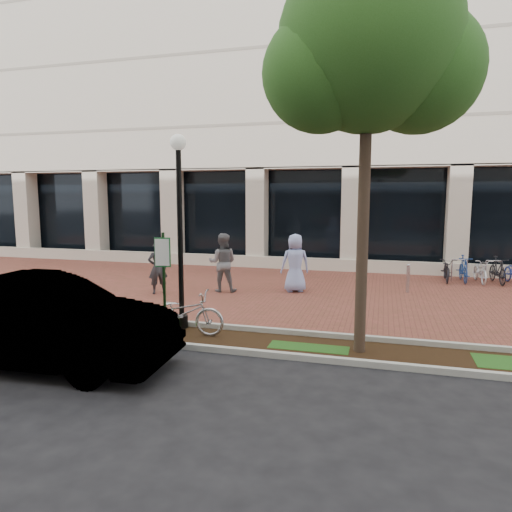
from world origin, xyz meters
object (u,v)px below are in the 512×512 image
(pedestrian_left, at_px, (158,268))
(pedestrian_right, at_px, (295,263))
(locked_bicycle, at_px, (182,313))
(pedestrian_mid, at_px, (223,263))
(bollard, at_px, (408,278))
(parking_sign, at_px, (164,272))
(street_tree, at_px, (371,53))
(bike_rack_cluster, at_px, (488,271))
(lamppost, at_px, (180,221))
(sedan_near_curb, at_px, (39,322))

(pedestrian_left, relative_size, pedestrian_right, 0.88)
(locked_bicycle, relative_size, pedestrian_mid, 1.01)
(locked_bicycle, distance_m, bollard, 7.78)
(parking_sign, height_order, street_tree, street_tree)
(locked_bicycle, height_order, pedestrian_left, pedestrian_left)
(parking_sign, bearing_deg, bike_rack_cluster, 37.37)
(parking_sign, bearing_deg, lamppost, 81.20)
(locked_bicycle, height_order, bike_rack_cluster, locked_bicycle)
(locked_bicycle, distance_m, pedestrian_right, 5.40)
(bollard, height_order, bike_rack_cluster, bike_rack_cluster)
(lamppost, height_order, bike_rack_cluster, lamppost)
(lamppost, bearing_deg, bollard, 46.31)
(parking_sign, xyz_separation_m, street_tree, (4.08, 0.37, 4.15))
(pedestrian_mid, bearing_deg, pedestrian_left, 13.70)
(lamppost, height_order, pedestrian_right, lamppost)
(bollard, distance_m, sedan_near_curb, 10.69)
(street_tree, distance_m, pedestrian_left, 8.84)
(sedan_near_curb, bearing_deg, parking_sign, -40.44)
(street_tree, bearing_deg, pedestrian_mid, 134.66)
(bike_rack_cluster, bearing_deg, pedestrian_mid, -159.13)
(locked_bicycle, relative_size, pedestrian_left, 1.15)
(bike_rack_cluster, bearing_deg, parking_sign, -135.65)
(parking_sign, xyz_separation_m, bollard, (5.21, 6.38, -0.99))
(locked_bicycle, xyz_separation_m, bike_rack_cluster, (7.80, 8.42, -0.05))
(street_tree, xyz_separation_m, pedestrian_left, (-6.40, 3.76, -4.79))
(pedestrian_right, height_order, bike_rack_cluster, pedestrian_right)
(sedan_near_curb, bearing_deg, bollard, -42.07)
(lamppost, height_order, pedestrian_left, lamppost)
(sedan_near_curb, bearing_deg, locked_bicycle, -38.61)
(street_tree, distance_m, pedestrian_mid, 8.01)
(lamppost, xyz_separation_m, sedan_near_curb, (-1.45, -2.85, -1.67))
(parking_sign, bearing_deg, pedestrian_left, 108.88)
(sedan_near_curb, bearing_deg, bike_rack_cluster, -44.62)
(street_tree, height_order, pedestrian_left, street_tree)
(lamppost, distance_m, bollard, 7.84)
(lamppost, height_order, bollard, lamppost)
(parking_sign, relative_size, locked_bicycle, 1.21)
(parking_sign, bearing_deg, sedan_near_curb, -137.60)
(pedestrian_mid, xyz_separation_m, pedestrian_right, (2.23, 0.59, -0.00))
(pedestrian_mid, bearing_deg, parking_sign, 84.12)
(street_tree, height_order, bike_rack_cluster, street_tree)
(lamppost, height_order, locked_bicycle, lamppost)
(parking_sign, height_order, bollard, parking_sign)
(pedestrian_right, bearing_deg, locked_bicycle, 50.77)
(pedestrian_right, bearing_deg, street_tree, 91.53)
(bike_rack_cluster, xyz_separation_m, sedan_near_curb, (-9.49, -10.80, 0.36))
(parking_sign, height_order, lamppost, lamppost)
(bollard, xyz_separation_m, sedan_near_curb, (-6.69, -8.33, 0.33))
(pedestrian_left, distance_m, bike_rack_cluster, 11.36)
(lamppost, xyz_separation_m, pedestrian_right, (1.77, 4.68, -1.55))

